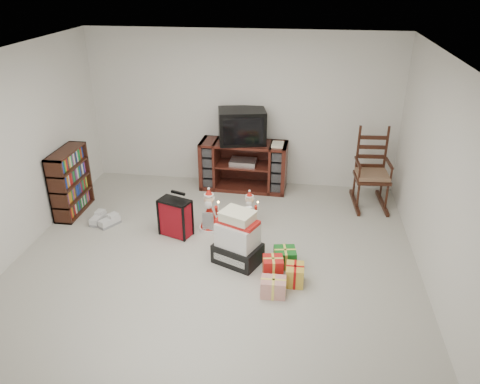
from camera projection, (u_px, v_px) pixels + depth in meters
name	position (u px, v px, depth m)	size (l,w,h in m)	color
room	(212.00, 171.00, 5.29)	(5.01, 5.01, 2.51)	#B4B1A5
tv_stand	(243.00, 166.00, 7.63)	(1.41, 0.55, 0.80)	#491B15
bookshelf	(70.00, 183.00, 6.85)	(0.27, 0.80, 0.98)	#381B0F
rocking_chair	(371.00, 178.00, 7.13)	(0.56, 0.86, 1.25)	#381B0F
gift_pile	(238.00, 241.00, 5.73)	(0.66, 0.59, 0.69)	black
red_suitcase	(175.00, 217.00, 6.33)	(0.46, 0.34, 0.62)	maroon
stocking	(242.00, 232.00, 5.88)	(0.30, 0.13, 0.65)	#0C7010
teddy_bear	(235.00, 247.00, 5.89)	(0.22, 0.19, 0.32)	brown
santa_figurine	(249.00, 212.00, 6.60)	(0.26, 0.25, 0.54)	#B41C13
mrs_claus_figurine	(209.00, 214.00, 6.48)	(0.31, 0.29, 0.63)	#B41C13
sneaker_pair	(104.00, 220.00, 6.69)	(0.42, 0.34, 0.11)	silver
gift_cluster	(279.00, 270.00, 5.49)	(0.53, 0.81, 0.24)	#B41814
crt_television	(242.00, 126.00, 7.35)	(0.82, 0.67, 0.53)	black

